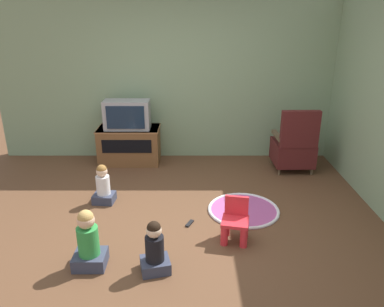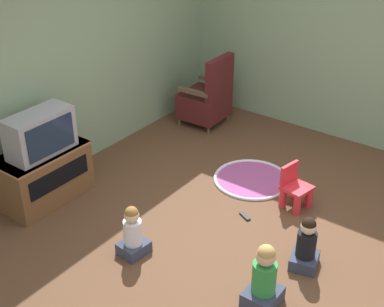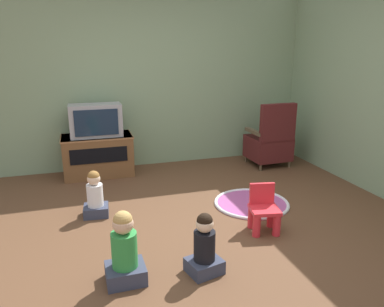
{
  "view_description": "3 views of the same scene",
  "coord_description": "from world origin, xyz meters",
  "views": [
    {
      "loc": [
        0.15,
        -3.68,
        2.31
      ],
      "look_at": [
        0.14,
        0.59,
        0.68
      ],
      "focal_mm": 35.0,
      "sensor_mm": 36.0,
      "label": 1
    },
    {
      "loc": [
        -3.83,
        -2.16,
        3.28
      ],
      "look_at": [
        -0.15,
        0.57,
        0.72
      ],
      "focal_mm": 50.0,
      "sensor_mm": 36.0,
      "label": 2
    },
    {
      "loc": [
        -1.1,
        -3.29,
        1.81
      ],
      "look_at": [
        0.07,
        0.45,
        0.67
      ],
      "focal_mm": 35.0,
      "sensor_mm": 36.0,
      "label": 3
    }
  ],
  "objects": [
    {
      "name": "child_watching_center",
      "position": [
        -0.98,
        0.63,
        0.22
      ],
      "size": [
        0.28,
        0.25,
        0.52
      ],
      "rotation": [
        0.0,
        0.0,
        -0.09
      ],
      "color": "#33384C",
      "rests_on": "ground_plane"
    },
    {
      "name": "play_mat",
      "position": [
        0.79,
        0.4,
        0.01
      ],
      "size": [
        0.89,
        0.89,
        0.04
      ],
      "color": "#A54C8C",
      "rests_on": "ground_plane"
    },
    {
      "name": "child_watching_left",
      "position": [
        -0.2,
        -0.74,
        0.23
      ],
      "size": [
        0.32,
        0.29,
        0.53
      ],
      "rotation": [
        0.0,
        0.0,
        0.24
      ],
      "color": "#33384C",
      "rests_on": "ground_plane"
    },
    {
      "name": "television",
      "position": [
        -0.86,
        1.96,
        0.81
      ],
      "size": [
        0.7,
        0.33,
        0.45
      ],
      "color": "#939399",
      "rests_on": "tv_cabinet"
    },
    {
      "name": "remote_control",
      "position": [
        0.12,
        0.09,
        0.01
      ],
      "size": [
        0.1,
        0.15,
        0.02
      ],
      "rotation": [
        0.0,
        0.0,
        1.13
      ],
      "color": "black",
      "rests_on": "ground_plane"
    },
    {
      "name": "yellow_kid_chair",
      "position": [
        0.61,
        -0.22,
        0.2
      ],
      "size": [
        0.33,
        0.32,
        0.47
      ],
      "rotation": [
        0.0,
        0.0,
        -0.2
      ],
      "color": "red",
      "rests_on": "ground_plane"
    },
    {
      "name": "wall_back",
      "position": [
        -0.24,
        2.36,
        1.34
      ],
      "size": [
        5.52,
        0.12,
        2.69
      ],
      "color": "gray",
      "rests_on": "ground_plane"
    },
    {
      "name": "ground_plane",
      "position": [
        0.0,
        0.0,
        0.0
      ],
      "size": [
        30.0,
        30.0,
        0.0
      ],
      "primitive_type": "plane",
      "color": "brown"
    },
    {
      "name": "child_watching_right",
      "position": [
        -0.83,
        -0.67,
        0.26
      ],
      "size": [
        0.31,
        0.27,
        0.6
      ],
      "rotation": [
        0.0,
        0.0,
        0.01
      ],
      "color": "#33384C",
      "rests_on": "ground_plane"
    },
    {
      "name": "tv_cabinet",
      "position": [
        -0.86,
        2.02,
        0.3
      ],
      "size": [
        0.98,
        0.54,
        0.58
      ],
      "color": "brown",
      "rests_on": "ground_plane"
    },
    {
      "name": "black_armchair",
      "position": [
        1.71,
        1.68,
        0.37
      ],
      "size": [
        0.6,
        0.6,
        0.99
      ],
      "rotation": [
        0.0,
        0.0,
        3.17
      ],
      "color": "brown",
      "rests_on": "ground_plane"
    }
  ]
}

